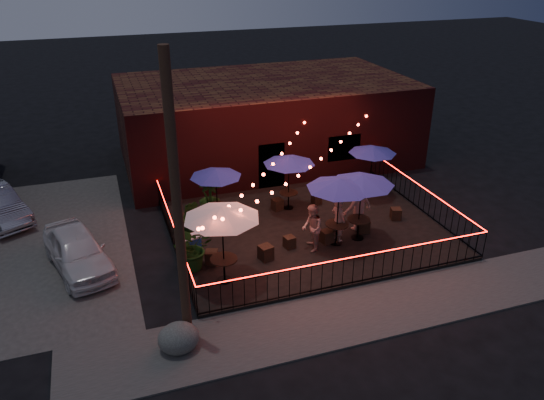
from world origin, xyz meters
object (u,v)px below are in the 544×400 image
at_px(cafe_table_0, 222,214).
at_px(cafe_table_2, 340,184).
at_px(utility_pole, 177,209).
at_px(cooler, 192,246).
at_px(cafe_table_4, 362,181).
at_px(cafe_table_5, 373,150).
at_px(boulder, 179,338).
at_px(cafe_table_3, 289,161).
at_px(cafe_table_1, 216,174).

relative_size(cafe_table_0, cafe_table_2, 0.98).
distance_m(utility_pole, cooler, 5.31).
height_order(cafe_table_4, cooler, cafe_table_4).
relative_size(utility_pole, cafe_table_5, 3.07).
relative_size(utility_pole, cafe_table_2, 2.93).
xyz_separation_m(cafe_table_4, boulder, (-7.25, -3.69, -2.09)).
xyz_separation_m(cafe_table_3, boulder, (-5.70, -6.86, -1.85)).
height_order(cafe_table_5, boulder, cafe_table_5).
distance_m(cafe_table_2, boulder, 7.60).
bearing_deg(cooler, cafe_table_0, -83.19).
bearing_deg(boulder, cafe_table_1, 68.15).
bearing_deg(cooler, cafe_table_4, -21.20).
height_order(utility_pole, cafe_table_1, utility_pole).
relative_size(utility_pole, boulder, 7.96).
height_order(cafe_table_1, cooler, cafe_table_1).
bearing_deg(cooler, utility_pole, -117.34).
distance_m(cafe_table_1, cafe_table_4, 5.48).
distance_m(cooler, boulder, 4.57).
xyz_separation_m(cafe_table_1, cooler, (-1.47, -2.32, -1.59)).
distance_m(cafe_table_0, cafe_table_2, 4.54).
height_order(cafe_table_3, cafe_table_5, cafe_table_3).
xyz_separation_m(cafe_table_2, cooler, (-5.12, 0.79, -1.94)).
distance_m(cafe_table_1, cooler, 3.18).
bearing_deg(utility_pole, cafe_table_3, 49.92).
distance_m(utility_pole, cafe_table_3, 8.54).
xyz_separation_m(cafe_table_0, cafe_table_1, (0.77, 4.12, -0.43)).
bearing_deg(utility_pole, boulder, -125.05).
distance_m(cafe_table_2, cafe_table_5, 4.66).
bearing_deg(cooler, cafe_table_2, -23.21).
relative_size(cafe_table_0, cooler, 3.36).
bearing_deg(cafe_table_3, cafe_table_1, -177.46).
xyz_separation_m(cafe_table_0, cafe_table_2, (4.42, 1.01, -0.08)).
bearing_deg(cafe_table_1, cafe_table_2, -40.40).
height_order(cafe_table_2, cafe_table_4, cafe_table_2).
relative_size(cafe_table_3, cafe_table_5, 0.99).
xyz_separation_m(cafe_table_0, cooler, (-0.70, 1.80, -2.02)).
relative_size(cafe_table_0, cafe_table_1, 1.22).
height_order(cafe_table_2, boulder, cafe_table_2).
bearing_deg(cafe_table_1, cafe_table_3, 2.54).
distance_m(utility_pole, cafe_table_5, 11.43).
xyz_separation_m(cafe_table_4, cafe_table_5, (2.26, 3.33, -0.30)).
height_order(cafe_table_2, cooler, cafe_table_2).
bearing_deg(cafe_table_1, cafe_table_4, -33.65).
bearing_deg(boulder, cafe_table_3, 50.24).
bearing_deg(cafe_table_2, cafe_table_1, 139.60).
bearing_deg(cafe_table_1, cooler, -122.35).
height_order(utility_pole, cafe_table_5, utility_pole).
bearing_deg(cafe_table_0, cafe_table_4, 11.52).
xyz_separation_m(cafe_table_2, boulder, (-6.35, -3.61, -2.10)).
xyz_separation_m(cafe_table_5, boulder, (-9.51, -7.02, -1.78)).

